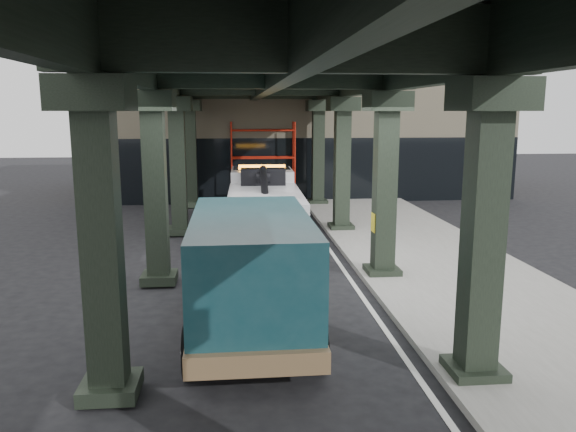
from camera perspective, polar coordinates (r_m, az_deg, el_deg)
ground at (r=13.35m, az=0.78°, el=-9.08°), size 90.00×90.00×0.00m
sidewalk at (r=16.26m, az=16.03°, el=-5.61°), size 5.00×40.00×0.15m
lane_stripe at (r=15.49m, az=6.27°, el=-6.32°), size 0.12×38.00×0.01m
viaduct at (r=14.56m, az=-1.66°, el=14.39°), size 7.40×32.00×6.40m
building at (r=32.68m, az=0.47°, el=9.74°), size 22.00×10.00×8.00m
scaffolding at (r=27.28m, az=-2.57°, el=5.57°), size 3.08×0.88×4.00m
tow_truck at (r=19.34m, az=-2.50°, el=1.08°), size 2.60×8.19×2.67m
towed_van at (r=11.51m, az=-3.82°, el=-5.30°), size 2.52×6.20×2.51m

